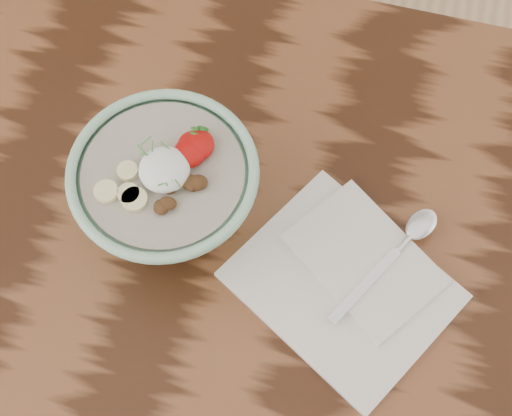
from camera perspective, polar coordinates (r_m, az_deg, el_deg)
The scene contains 4 objects.
table at distance 95.23cm, azimuth -6.50°, elevation -6.13°, with size 160.00×90.00×75.00cm.
breakfast_bowl at distance 82.18cm, azimuth -7.09°, elevation 1.51°, with size 21.22×21.22×14.06cm.
napkin at distance 85.08cm, azimuth 7.30°, elevation -5.73°, with size 30.01×28.32×1.45cm.
spoon at distance 86.70cm, azimuth 12.03°, elevation -2.46°, with size 11.07×17.51×0.99cm.
Camera 1 is at (17.61, -25.35, 155.79)cm, focal length 50.00 mm.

